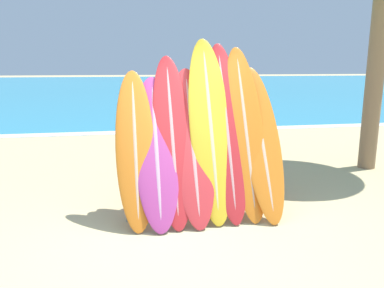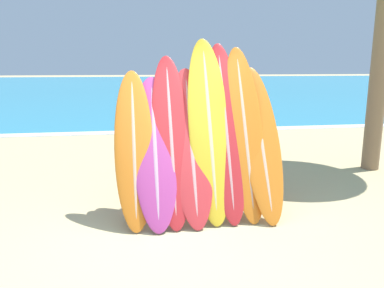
{
  "view_description": "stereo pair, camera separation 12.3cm",
  "coord_description": "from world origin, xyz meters",
  "px_view_note": "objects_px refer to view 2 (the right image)",
  "views": [
    {
      "loc": [
        -0.71,
        -4.01,
        2.06
      ],
      "look_at": [
        0.32,
        1.59,
        0.86
      ],
      "focal_mm": 35.0,
      "sensor_mm": 36.0,
      "label": 1
    },
    {
      "loc": [
        -0.58,
        -4.03,
        2.06
      ],
      "look_at": [
        0.32,
        1.59,
        0.86
      ],
      "focal_mm": 35.0,
      "sensor_mm": 36.0,
      "label": 2
    }
  ],
  "objects_px": {
    "person_near_water": "(202,109)",
    "person_far_left": "(225,109)",
    "surfboard_slot_0": "(134,147)",
    "surfboard_slot_7": "(261,141)",
    "surfboard_slot_6": "(245,131)",
    "surfboard_rack": "(201,185)",
    "person_mid_beach": "(230,122)",
    "surfboard_slot_5": "(226,129)",
    "surfboard_slot_3": "(191,144)",
    "surfboard_slot_1": "(155,150)",
    "surfboard_slot_2": "(171,137)",
    "surfboard_slot_4": "(209,127)"
  },
  "relations": [
    {
      "from": "surfboard_rack",
      "to": "surfboard_slot_3",
      "type": "distance_m",
      "value": 0.58
    },
    {
      "from": "surfboard_slot_0",
      "to": "surfboard_slot_3",
      "type": "relative_size",
      "value": 0.99
    },
    {
      "from": "surfboard_slot_1",
      "to": "person_far_left",
      "type": "height_order",
      "value": "surfboard_slot_1"
    },
    {
      "from": "surfboard_slot_3",
      "to": "person_far_left",
      "type": "bearing_deg",
      "value": 69.96
    },
    {
      "from": "person_far_left",
      "to": "person_mid_beach",
      "type": "bearing_deg",
      "value": 19.16
    },
    {
      "from": "surfboard_slot_6",
      "to": "person_near_water",
      "type": "distance_m",
      "value": 5.37
    },
    {
      "from": "surfboard_slot_3",
      "to": "person_near_water",
      "type": "distance_m",
      "value": 5.53
    },
    {
      "from": "surfboard_rack",
      "to": "person_far_left",
      "type": "xyz_separation_m",
      "value": [
        1.41,
        4.29,
        0.53
      ]
    },
    {
      "from": "surfboard_slot_0",
      "to": "surfboard_slot_6",
      "type": "height_order",
      "value": "surfboard_slot_6"
    },
    {
      "from": "surfboard_slot_6",
      "to": "surfboard_slot_7",
      "type": "height_order",
      "value": "surfboard_slot_6"
    },
    {
      "from": "surfboard_slot_7",
      "to": "person_near_water",
      "type": "height_order",
      "value": "surfboard_slot_7"
    },
    {
      "from": "surfboard_rack",
      "to": "surfboard_slot_7",
      "type": "xyz_separation_m",
      "value": [
        0.86,
        0.09,
        0.57
      ]
    },
    {
      "from": "surfboard_slot_6",
      "to": "surfboard_slot_7",
      "type": "relative_size",
      "value": 1.14
    },
    {
      "from": "surfboard_slot_3",
      "to": "surfboard_slot_4",
      "type": "distance_m",
      "value": 0.35
    },
    {
      "from": "surfboard_slot_2",
      "to": "surfboard_slot_5",
      "type": "relative_size",
      "value": 0.92
    },
    {
      "from": "surfboard_slot_6",
      "to": "surfboard_slot_2",
      "type": "bearing_deg",
      "value": -179.56
    },
    {
      "from": "surfboard_rack",
      "to": "surfboard_slot_2",
      "type": "xyz_separation_m",
      "value": [
        -0.4,
        0.13,
        0.65
      ]
    },
    {
      "from": "surfboard_slot_1",
      "to": "surfboard_slot_3",
      "type": "height_order",
      "value": "surfboard_slot_3"
    },
    {
      "from": "surfboard_slot_1",
      "to": "surfboard_slot_2",
      "type": "relative_size",
      "value": 0.87
    },
    {
      "from": "surfboard_slot_0",
      "to": "person_near_water",
      "type": "distance_m",
      "value": 5.76
    },
    {
      "from": "surfboard_slot_7",
      "to": "surfboard_slot_6",
      "type": "bearing_deg",
      "value": 168.32
    },
    {
      "from": "surfboard_slot_0",
      "to": "person_mid_beach",
      "type": "relative_size",
      "value": 1.15
    },
    {
      "from": "person_near_water",
      "to": "person_far_left",
      "type": "xyz_separation_m",
      "value": [
        0.37,
        -1.2,
        0.12
      ]
    },
    {
      "from": "surfboard_slot_2",
      "to": "surfboard_slot_5",
      "type": "distance_m",
      "value": 0.77
    },
    {
      "from": "surfboard_slot_0",
      "to": "person_mid_beach",
      "type": "bearing_deg",
      "value": 50.02
    },
    {
      "from": "surfboard_rack",
      "to": "surfboard_slot_6",
      "type": "xyz_separation_m",
      "value": [
        0.64,
        0.13,
        0.71
      ]
    },
    {
      "from": "surfboard_slot_2",
      "to": "surfboard_slot_7",
      "type": "height_order",
      "value": "surfboard_slot_2"
    },
    {
      "from": "surfboard_slot_5",
      "to": "person_far_left",
      "type": "relative_size",
      "value": 1.32
    },
    {
      "from": "surfboard_slot_4",
      "to": "person_far_left",
      "type": "height_order",
      "value": "surfboard_slot_4"
    },
    {
      "from": "surfboard_slot_5",
      "to": "person_far_left",
      "type": "distance_m",
      "value": 4.27
    },
    {
      "from": "surfboard_slot_4",
      "to": "surfboard_slot_7",
      "type": "xyz_separation_m",
      "value": [
        0.73,
        -0.06,
        -0.21
      ]
    },
    {
      "from": "surfboard_rack",
      "to": "surfboard_slot_1",
      "type": "bearing_deg",
      "value": 175.7
    },
    {
      "from": "surfboard_slot_5",
      "to": "surfboard_slot_6",
      "type": "height_order",
      "value": "surfboard_slot_5"
    },
    {
      "from": "surfboard_slot_4",
      "to": "person_far_left",
      "type": "xyz_separation_m",
      "value": [
        1.27,
        4.13,
        -0.24
      ]
    },
    {
      "from": "surfboard_slot_7",
      "to": "person_near_water",
      "type": "bearing_deg",
      "value": 88.17
    },
    {
      "from": "surfboard_slot_6",
      "to": "person_far_left",
      "type": "distance_m",
      "value": 4.23
    },
    {
      "from": "person_near_water",
      "to": "surfboard_slot_0",
      "type": "bearing_deg",
      "value": -74.17
    },
    {
      "from": "surfboard_slot_2",
      "to": "surfboard_slot_7",
      "type": "bearing_deg",
      "value": -1.76
    },
    {
      "from": "surfboard_slot_0",
      "to": "surfboard_slot_7",
      "type": "xyz_separation_m",
      "value": [
        1.76,
        0.03,
        0.02
      ]
    },
    {
      "from": "surfboard_slot_7",
      "to": "surfboard_slot_0",
      "type": "bearing_deg",
      "value": -179.05
    },
    {
      "from": "surfboard_slot_4",
      "to": "person_near_water",
      "type": "distance_m",
      "value": 5.42
    },
    {
      "from": "surfboard_slot_5",
      "to": "person_near_water",
      "type": "distance_m",
      "value": 5.39
    },
    {
      "from": "surfboard_slot_5",
      "to": "surfboard_slot_0",
      "type": "bearing_deg",
      "value": -175.86
    },
    {
      "from": "surfboard_slot_7",
      "to": "person_far_left",
      "type": "distance_m",
      "value": 4.23
    },
    {
      "from": "surfboard_slot_0",
      "to": "surfboard_slot_6",
      "type": "xyz_separation_m",
      "value": [
        1.53,
        0.08,
        0.17
      ]
    },
    {
      "from": "surfboard_rack",
      "to": "person_near_water",
      "type": "bearing_deg",
      "value": 79.3
    },
    {
      "from": "surfboard_slot_5",
      "to": "person_near_water",
      "type": "bearing_deg",
      "value": 82.88
    },
    {
      "from": "surfboard_slot_5",
      "to": "surfboard_rack",
      "type": "bearing_deg",
      "value": -157.96
    },
    {
      "from": "surfboard_slot_4",
      "to": "person_mid_beach",
      "type": "height_order",
      "value": "surfboard_slot_4"
    },
    {
      "from": "surfboard_slot_1",
      "to": "surfboard_slot_6",
      "type": "xyz_separation_m",
      "value": [
        1.26,
        0.09,
        0.21
      ]
    }
  ]
}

